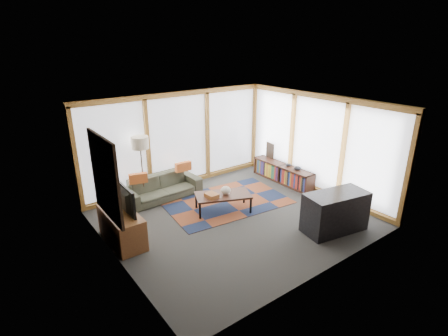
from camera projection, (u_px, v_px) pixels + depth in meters
ground at (234, 218)px, 8.04m from camera, size 5.50×5.50×0.00m
room_envelope at (237, 144)px, 8.20m from camera, size 5.52×5.02×2.62m
rug at (226, 201)px, 8.82m from camera, size 3.17×2.22×0.01m
sofa at (162, 187)px, 8.94m from camera, size 2.04×0.86×0.59m
pillow_left at (138, 178)px, 8.41m from camera, size 0.46×0.24×0.24m
pillow_right at (183, 167)px, 9.18m from camera, size 0.44×0.15×0.24m
floor_lamp at (142, 170)px, 8.59m from camera, size 0.42×0.42×1.68m
coffee_table at (223, 203)px, 8.29m from camera, size 1.43×1.10×0.43m
book_stack at (212, 196)px, 8.04m from camera, size 0.26×0.31×0.10m
vase at (226, 190)px, 8.18m from camera, size 0.29×0.29×0.20m
bookshelf at (283, 173)px, 9.96m from camera, size 0.37×2.06×0.51m
bowl_a at (297, 168)px, 9.48m from camera, size 0.24×0.24×0.10m
bowl_b at (288, 165)px, 9.76m from camera, size 0.17×0.17×0.08m
shelf_picture at (270, 150)px, 10.40m from camera, size 0.10×0.35×0.45m
tv_console at (122, 227)px, 7.00m from camera, size 0.54×1.30×0.65m
television at (120, 199)px, 6.81m from camera, size 0.15×0.96×0.55m
bar_counter at (335, 212)px, 7.38m from camera, size 1.45×0.88×0.86m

